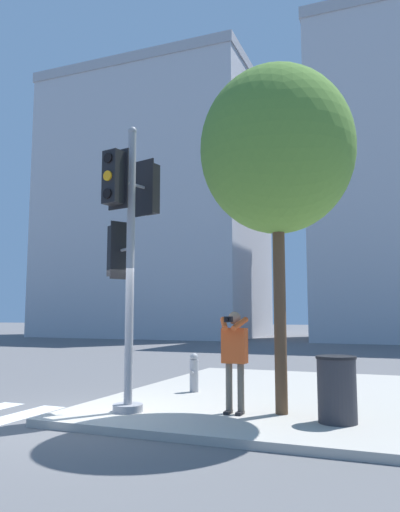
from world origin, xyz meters
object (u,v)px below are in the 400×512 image
at_px(traffic_signal_pole, 128,236).
at_px(person_photographer, 234,352).
at_px(fire_hydrant, 194,373).
at_px(trash_bin, 337,389).
at_px(street_tree, 277,151).

height_order(traffic_signal_pole, person_photographer, traffic_signal_pole).
distance_m(traffic_signal_pole, fire_hydrant, 3.46).
height_order(fire_hydrant, trash_bin, trash_bin).
bearing_deg(person_photographer, street_tree, 20.04).
bearing_deg(traffic_signal_pole, person_photographer, 13.88).
bearing_deg(fire_hydrant, street_tree, -36.48).
distance_m(traffic_signal_pole, trash_bin, 4.20).
relative_size(person_photographer, trash_bin, 1.68).
bearing_deg(traffic_signal_pole, fire_hydrant, 83.00).
xyz_separation_m(traffic_signal_pole, person_photographer, (1.77, 0.44, -1.96)).
xyz_separation_m(person_photographer, fire_hydrant, (-1.49, 1.88, -0.59)).
height_order(street_tree, fire_hydrant, street_tree).
distance_m(traffic_signal_pole, street_tree, 2.95).
relative_size(fire_hydrant, trash_bin, 0.81).
bearing_deg(street_tree, traffic_signal_pole, -164.32).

